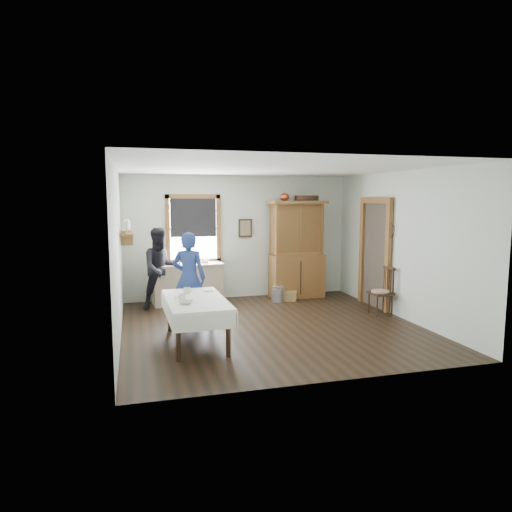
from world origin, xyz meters
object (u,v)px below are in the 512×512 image
(work_counter, at_px, (188,284))
(dining_table, at_px, (196,321))
(china_hutch, at_px, (297,249))
(woman_blue, at_px, (189,281))
(spindle_chair, at_px, (381,291))
(wicker_basket, at_px, (288,296))
(pail, at_px, (278,295))
(figure_dark, at_px, (161,271))

(work_counter, height_order, dining_table, work_counter)
(china_hutch, bearing_deg, dining_table, -135.71)
(woman_blue, bearing_deg, china_hutch, -127.76)
(spindle_chair, distance_m, wicker_basket, 2.07)
(pail, relative_size, woman_blue, 0.20)
(woman_blue, distance_m, figure_dark, 1.30)
(wicker_basket, bearing_deg, pail, -179.39)
(woman_blue, bearing_deg, wicker_basket, -130.88)
(work_counter, height_order, china_hutch, china_hutch)
(wicker_basket, relative_size, woman_blue, 0.23)
(wicker_basket, xyz_separation_m, woman_blue, (-2.28, -1.21, 0.65))
(dining_table, height_order, spindle_chair, spindle_chair)
(spindle_chair, bearing_deg, china_hutch, 112.24)
(dining_table, relative_size, woman_blue, 1.15)
(work_counter, distance_m, woman_blue, 1.58)
(work_counter, relative_size, wicker_basket, 4.26)
(spindle_chair, bearing_deg, woman_blue, 169.19)
(pail, bearing_deg, figure_dark, 179.36)
(work_counter, relative_size, figure_dark, 0.98)
(spindle_chair, distance_m, pail, 2.22)
(work_counter, bearing_deg, china_hutch, -3.98)
(work_counter, xyz_separation_m, woman_blue, (-0.15, -1.54, 0.33))
(dining_table, xyz_separation_m, wicker_basket, (2.32, 2.37, -0.24))
(spindle_chair, height_order, figure_dark, figure_dark)
(figure_dark, bearing_deg, china_hutch, -5.53)
(pail, height_order, figure_dark, figure_dark)
(dining_table, distance_m, pail, 3.16)
(woman_blue, bearing_deg, pail, -128.24)
(dining_table, bearing_deg, wicker_basket, 45.66)
(dining_table, distance_m, figure_dark, 2.46)
(pail, relative_size, figure_dark, 0.20)
(dining_table, xyz_separation_m, figure_dark, (-0.37, 2.40, 0.41))
(pail, bearing_deg, wicker_basket, 0.61)
(work_counter, bearing_deg, wicker_basket, -13.25)
(woman_blue, height_order, figure_dark, figure_dark)
(spindle_chair, bearing_deg, work_counter, 146.01)
(work_counter, relative_size, china_hutch, 0.69)
(china_hutch, xyz_separation_m, pail, (-0.55, -0.35, -0.92))
(figure_dark, bearing_deg, wicker_basket, -12.25)
(pail, relative_size, wicker_basket, 0.87)
(work_counter, height_order, pail, work_counter)
(dining_table, bearing_deg, work_counter, 86.05)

